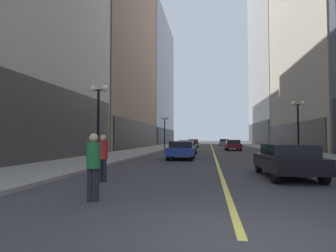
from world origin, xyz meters
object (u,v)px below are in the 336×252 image
Objects in this scene: car_red at (193,143)px; street_lamp_left_near at (98,107)px; street_lamp_right_mid at (298,116)px; pedestrian_in_green_parka at (93,162)px; car_grey at (224,142)px; street_lamp_left_far at (165,125)px; pedestrian_in_red_jacket at (103,154)px; car_green at (187,146)px; car_blue at (182,149)px; car_black at (287,160)px; car_maroon at (233,145)px.

car_red is 31.84m from street_lamp_left_near.
pedestrian_in_green_parka is at bearing -121.45° from street_lamp_right_mid.
pedestrian_in_green_parka reaches higher than car_red.
car_grey is 2.85× the size of pedestrian_in_green_parka.
street_lamp_right_mid is at bearing -47.12° from street_lamp_left_far.
pedestrian_in_red_jacket is (-0.91, 2.87, -0.00)m from pedestrian_in_green_parka.
pedestrian_in_red_jacket reaches higher than car_green.
street_lamp_left_far is at bearing 103.59° from car_blue.
street_lamp_right_mid is at bearing 70.78° from car_black.
car_maroon is 29.01m from pedestrian_in_green_parka.
car_grey is at bearing 89.74° from car_maroon.
car_maroon is (-0.07, 23.56, 0.00)m from car_black.
street_lamp_left_far is at bearing 132.88° from street_lamp_right_mid.
car_maroon is 0.94× the size of car_grey.
car_green is 2.80× the size of pedestrian_in_red_jacket.
car_blue is 9.55m from street_lamp_right_mid.
car_grey is at bearing 82.04° from car_blue.
street_lamp_left_near reaches higher than pedestrian_in_green_parka.
car_black is 0.92× the size of car_maroon.
car_black is at bearing 16.34° from pedestrian_in_red_jacket.
car_blue is at bearing 86.40° from pedestrian_in_green_parka.
car_grey is at bearing 62.56° from car_red.
street_lamp_left_far is (-8.94, 24.87, 2.54)m from car_black.
car_maroon is at bearing -90.26° from car_grey.
street_lamp_left_near is (-8.96, -42.38, 2.54)m from car_grey.
street_lamp_right_mid is (8.90, 2.36, 2.54)m from car_blue.
car_grey is at bearing 78.06° from street_lamp_left_near.
street_lamp_left_near is at bearing -112.91° from car_maroon.
car_black is 0.94× the size of street_lamp_left_far.
street_lamp_right_mid is (3.93, -12.47, 2.54)m from car_maroon.
pedestrian_in_green_parka is at bearing -91.91° from car_green.
car_red is (-5.52, 10.58, -0.00)m from car_maroon.
pedestrian_in_red_jacket is 0.38× the size of street_lamp_right_mid.
street_lamp_left_far reaches higher than car_green.
car_green is at bearing 88.09° from pedestrian_in_green_parka.
car_maroon is 21.40m from car_grey.
car_blue is 2.38× the size of pedestrian_in_green_parka.
car_red is (-5.59, 34.14, -0.00)m from car_black.
car_maroon is 1.02× the size of street_lamp_right_mid.
street_lamp_left_near is (-3.90, -6.15, 2.54)m from car_blue.
car_maroon is at bearing 107.50° from street_lamp_right_mid.
street_lamp_right_mid is at bearing -72.50° from car_maroon.
pedestrian_in_red_jacket is (-6.83, -46.95, 0.26)m from car_grey.
car_grey is (5.06, 36.23, 0.00)m from car_blue.
car_maroon is 1.02× the size of street_lamp_left_far.
car_black is at bearing -109.22° from street_lamp_right_mid.
car_red is 0.91× the size of street_lamp_left_far.
car_blue is 0.89× the size of car_maroon.
street_lamp_right_mid is at bearing 14.84° from car_blue.
street_lamp_left_near is 22.29m from street_lamp_left_far.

